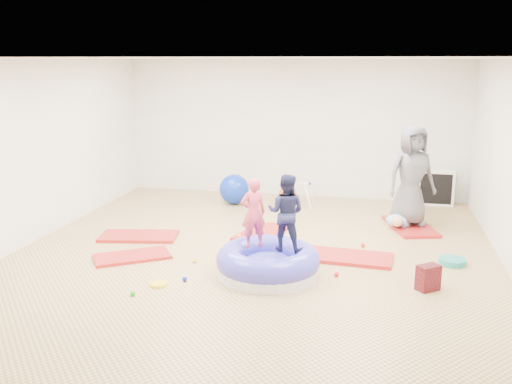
# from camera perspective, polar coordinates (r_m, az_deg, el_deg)

# --- Properties ---
(room) EXTENTS (7.01, 8.01, 2.81)m
(room) POSITION_cam_1_polar(r_m,az_deg,el_deg) (7.93, -0.46, 3.04)
(room) COLOR tan
(room) RESTS_ON ground
(gym_mat_front_left) EXTENTS (1.18, 1.03, 0.04)m
(gym_mat_front_left) POSITION_cam_1_polar(r_m,az_deg,el_deg) (8.44, -12.30, -6.32)
(gym_mat_front_left) COLOR #A8162B
(gym_mat_front_left) RESTS_ON ground
(gym_mat_mid_left) EXTENTS (1.30, 0.81, 0.05)m
(gym_mat_mid_left) POSITION_cam_1_polar(r_m,az_deg,el_deg) (9.35, -11.64, -4.35)
(gym_mat_mid_left) COLOR #A8162B
(gym_mat_mid_left) RESTS_ON ground
(gym_mat_center_back) EXTENTS (0.84, 1.21, 0.05)m
(gym_mat_center_back) POSITION_cam_1_polar(r_m,az_deg,el_deg) (9.36, 0.58, -4.08)
(gym_mat_center_back) COLOR #A8162B
(gym_mat_center_back) RESTS_ON ground
(gym_mat_right) EXTENTS (1.30, 0.72, 0.05)m
(gym_mat_right) POSITION_cam_1_polar(r_m,az_deg,el_deg) (8.32, 9.16, -6.45)
(gym_mat_right) COLOR #A8162B
(gym_mat_right) RESTS_ON ground
(gym_mat_rear_right) EXTENTS (0.95, 1.38, 0.05)m
(gym_mat_rear_right) POSITION_cam_1_polar(r_m,az_deg,el_deg) (10.04, 15.15, -3.33)
(gym_mat_rear_right) COLOR #A8162B
(gym_mat_rear_right) RESTS_ON ground
(inflatable_cushion) EXTENTS (1.38, 1.38, 0.43)m
(inflatable_cushion) POSITION_cam_1_polar(r_m,az_deg,el_deg) (7.57, 1.20, -7.12)
(inflatable_cushion) COLOR silver
(inflatable_cushion) RESTS_ON ground
(child_pink) EXTENTS (0.41, 0.36, 0.94)m
(child_pink) POSITION_cam_1_polar(r_m,az_deg,el_deg) (7.49, -0.27, -1.73)
(child_pink) COLOR #E33F5C
(child_pink) RESTS_ON inflatable_cushion
(child_navy) EXTENTS (0.53, 0.44, 1.02)m
(child_navy) POSITION_cam_1_polar(r_m,az_deg,el_deg) (7.37, 3.02, -1.69)
(child_navy) COLOR #1C1E40
(child_navy) RESTS_ON inflatable_cushion
(adult_caregiver) EXTENTS (0.98, 0.84, 1.70)m
(adult_caregiver) POSITION_cam_1_polar(r_m,az_deg,el_deg) (9.86, 15.28, 1.60)
(adult_caregiver) COLOR #525257
(adult_caregiver) RESTS_ON gym_mat_rear_right
(infant) EXTENTS (0.37, 0.37, 0.22)m
(infant) POSITION_cam_1_polar(r_m,az_deg,el_deg) (9.82, 13.94, -2.80)
(infant) COLOR #92B2E7
(infant) RESTS_ON gym_mat_rear_right
(ball_pit_balls) EXTENTS (3.67, 3.41, 0.06)m
(ball_pit_balls) POSITION_cam_1_polar(r_m,az_deg,el_deg) (8.16, 1.33, -6.62)
(ball_pit_balls) COLOR yellow
(ball_pit_balls) RESTS_ON ground
(exercise_ball_blue) EXTENTS (0.59, 0.59, 0.59)m
(exercise_ball_blue) POSITION_cam_1_polar(r_m,az_deg,el_deg) (11.24, -2.19, 0.28)
(exercise_ball_blue) COLOR #0C2AA4
(exercise_ball_blue) RESTS_ON ground
(exercise_ball_orange) EXTENTS (0.36, 0.36, 0.36)m
(exercise_ball_orange) POSITION_cam_1_polar(r_m,az_deg,el_deg) (11.31, 3.17, -0.26)
(exercise_ball_orange) COLOR #D45118
(exercise_ball_orange) RESTS_ON ground
(infant_play_gym) EXTENTS (0.62, 0.59, 0.47)m
(infant_play_gym) POSITION_cam_1_polar(r_m,az_deg,el_deg) (11.07, 4.20, 0.17)
(infant_play_gym) COLOR white
(infant_play_gym) RESTS_ON ground
(cube_shelf) EXTENTS (0.69, 0.34, 0.69)m
(cube_shelf) POSITION_cam_1_polar(r_m,az_deg,el_deg) (11.73, 17.49, 0.46)
(cube_shelf) COLOR white
(cube_shelf) RESTS_ON ground
(balance_disc) EXTENTS (0.37, 0.37, 0.08)m
(balance_disc) POSITION_cam_1_polar(r_m,az_deg,el_deg) (8.46, 19.05, -6.58)
(balance_disc) COLOR teal
(balance_disc) RESTS_ON ground
(backpack) EXTENTS (0.32, 0.31, 0.32)m
(backpack) POSITION_cam_1_polar(r_m,az_deg,el_deg) (7.42, 16.84, -8.20)
(backpack) COLOR maroon
(backpack) RESTS_ON ground
(yellow_toy) EXTENTS (0.22, 0.22, 0.03)m
(yellow_toy) POSITION_cam_1_polar(r_m,az_deg,el_deg) (7.39, -9.75, -9.09)
(yellow_toy) COLOR yellow
(yellow_toy) RESTS_ON ground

